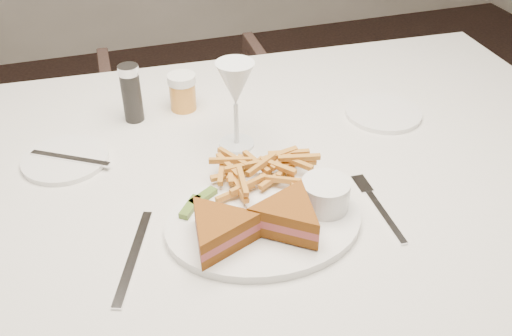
% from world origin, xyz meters
% --- Properties ---
extents(table, '(1.54, 1.07, 0.75)m').
position_xyz_m(table, '(0.01, 0.13, 0.38)').
color(table, silver).
rests_on(table, ground).
extents(chair_far, '(0.60, 0.57, 0.60)m').
position_xyz_m(chair_far, '(0.09, 1.03, 0.30)').
color(chair_far, '#48322C').
rests_on(chair_far, ground).
extents(table_setting, '(0.81, 0.65, 0.18)m').
position_xyz_m(table_setting, '(-0.00, 0.09, 0.79)').
color(table_setting, white).
rests_on(table_setting, table).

